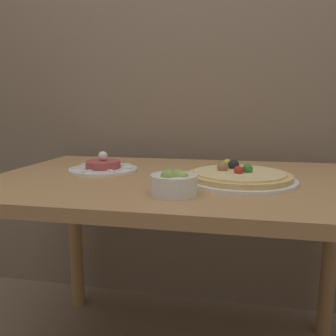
# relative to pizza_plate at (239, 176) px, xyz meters

# --- Properties ---
(back_wall) EXTENTS (8.00, 0.05, 2.60)m
(back_wall) POSITION_rel_pizza_plate_xyz_m (-0.18, 0.55, 0.56)
(back_wall) COLOR #84705B
(back_wall) RESTS_ON ground_plane
(dining_table) EXTENTS (1.24, 0.78, 0.73)m
(dining_table) POSITION_rel_pizza_plate_xyz_m (-0.18, 0.03, -0.12)
(dining_table) COLOR #AD7F51
(dining_table) RESTS_ON ground_plane
(pizza_plate) EXTENTS (0.34, 0.34, 0.06)m
(pizza_plate) POSITION_rel_pizza_plate_xyz_m (0.00, 0.00, 0.00)
(pizza_plate) COLOR white
(pizza_plate) RESTS_ON dining_table
(tartare_plate) EXTENTS (0.24, 0.24, 0.07)m
(tartare_plate) POSITION_rel_pizza_plate_xyz_m (-0.47, 0.09, -0.00)
(tartare_plate) COLOR white
(tartare_plate) RESTS_ON dining_table
(small_bowl) EXTENTS (0.12, 0.12, 0.07)m
(small_bowl) POSITION_rel_pizza_plate_xyz_m (-0.17, -0.19, 0.02)
(small_bowl) COLOR white
(small_bowl) RESTS_ON dining_table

